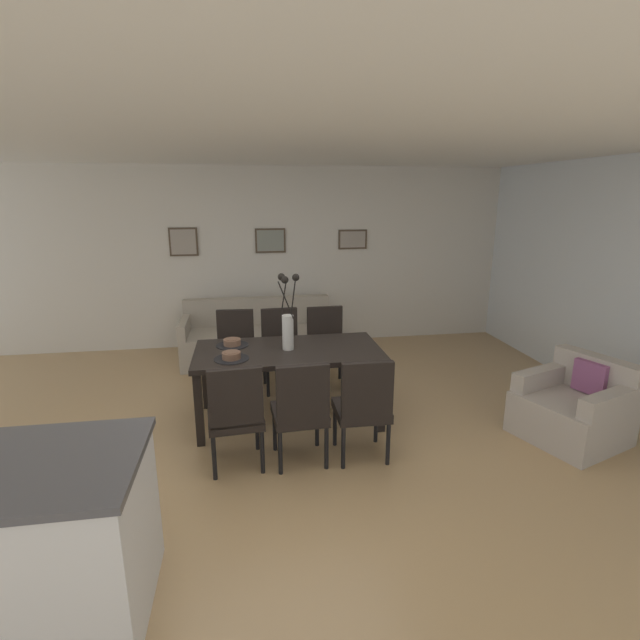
# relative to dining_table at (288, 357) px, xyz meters

# --- Properties ---
(ground_plane) EXTENTS (9.00, 9.00, 0.00)m
(ground_plane) POSITION_rel_dining_table_xyz_m (-0.09, -0.62, -0.66)
(ground_plane) COLOR tan
(back_wall_panel) EXTENTS (9.00, 0.10, 2.60)m
(back_wall_panel) POSITION_rel_dining_table_xyz_m (-0.09, 2.63, 0.64)
(back_wall_panel) COLOR silver
(back_wall_panel) RESTS_ON ground
(side_window_wall) EXTENTS (0.10, 6.30, 2.60)m
(side_window_wall) POSITION_rel_dining_table_xyz_m (3.56, -0.22, 0.64)
(side_window_wall) COLOR white
(side_window_wall) RESTS_ON ground
(ceiling_panel) EXTENTS (9.00, 7.20, 0.08)m
(ceiling_panel) POSITION_rel_dining_table_xyz_m (-0.09, -0.22, 1.98)
(ceiling_panel) COLOR white
(dining_table) EXTENTS (1.80, 0.90, 0.74)m
(dining_table) POSITION_rel_dining_table_xyz_m (0.00, 0.00, 0.00)
(dining_table) COLOR black
(dining_table) RESTS_ON ground
(dining_chair_near_left) EXTENTS (0.47, 0.47, 0.92)m
(dining_chair_near_left) POSITION_rel_dining_table_xyz_m (-0.51, -0.83, -0.15)
(dining_chair_near_left) COLOR black
(dining_chair_near_left) RESTS_ON ground
(dining_chair_near_right) EXTENTS (0.47, 0.47, 0.92)m
(dining_chair_near_right) POSITION_rel_dining_table_xyz_m (-0.53, 0.86, -0.15)
(dining_chair_near_right) COLOR black
(dining_chair_near_right) RESTS_ON ground
(dining_chair_far_left) EXTENTS (0.46, 0.46, 0.92)m
(dining_chair_far_left) POSITION_rel_dining_table_xyz_m (0.02, -0.84, -0.15)
(dining_chair_far_left) COLOR black
(dining_chair_far_left) RESTS_ON ground
(dining_chair_far_right) EXTENTS (0.46, 0.46, 0.92)m
(dining_chair_far_right) POSITION_rel_dining_table_xyz_m (-0.01, 0.86, -0.15)
(dining_chair_far_right) COLOR black
(dining_chair_far_right) RESTS_ON ground
(dining_chair_mid_left) EXTENTS (0.44, 0.44, 0.92)m
(dining_chair_mid_left) POSITION_rel_dining_table_xyz_m (0.54, -0.86, -0.15)
(dining_chair_mid_left) COLOR black
(dining_chair_mid_left) RESTS_ON ground
(dining_chair_mid_right) EXTENTS (0.45, 0.45, 0.92)m
(dining_chair_mid_right) POSITION_rel_dining_table_xyz_m (0.53, 0.85, -0.15)
(dining_chair_mid_right) COLOR black
(dining_chair_mid_right) RESTS_ON ground
(centerpiece_vase) EXTENTS (0.21, 0.23, 0.73)m
(centerpiece_vase) POSITION_rel_dining_table_xyz_m (0.00, 0.00, 0.36)
(centerpiece_vase) COLOR silver
(centerpiece_vase) RESTS_ON dining_table
(placemat_near_left) EXTENTS (0.32, 0.32, 0.01)m
(placemat_near_left) POSITION_rel_dining_table_xyz_m (-0.54, -0.20, 0.08)
(placemat_near_left) COLOR black
(placemat_near_left) RESTS_ON dining_table
(bowl_near_left) EXTENTS (0.17, 0.17, 0.07)m
(bowl_near_left) POSITION_rel_dining_table_xyz_m (-0.54, -0.20, 0.12)
(bowl_near_left) COLOR brown
(bowl_near_left) RESTS_ON dining_table
(placemat_near_right) EXTENTS (0.32, 0.32, 0.01)m
(placemat_near_right) POSITION_rel_dining_table_xyz_m (-0.54, 0.20, 0.08)
(placemat_near_right) COLOR black
(placemat_near_right) RESTS_ON dining_table
(bowl_near_right) EXTENTS (0.17, 0.17, 0.07)m
(bowl_near_right) POSITION_rel_dining_table_xyz_m (-0.54, 0.20, 0.12)
(bowl_near_right) COLOR brown
(bowl_near_right) RESTS_ON dining_table
(sofa) EXTENTS (2.03, 0.84, 0.80)m
(sofa) POSITION_rel_dining_table_xyz_m (-0.23, 1.88, -0.38)
(sofa) COLOR #A89E8E
(sofa) RESTS_ON ground
(armchair) EXTENTS (1.02, 1.02, 0.75)m
(armchair) POSITION_rel_dining_table_xyz_m (2.57, -0.79, -0.38)
(armchair) COLOR #ADA399
(armchair) RESTS_ON ground
(kitchen_island) EXTENTS (1.21, 0.85, 0.92)m
(kitchen_island) POSITION_rel_dining_table_xyz_m (-1.55, -2.10, -0.20)
(kitchen_island) COLOR silver
(kitchen_island) RESTS_ON ground
(framed_picture_left) EXTENTS (0.39, 0.03, 0.40)m
(framed_picture_left) POSITION_rel_dining_table_xyz_m (-1.22, 2.56, 0.89)
(framed_picture_left) COLOR #473828
(framed_picture_center) EXTENTS (0.44, 0.03, 0.35)m
(framed_picture_center) POSITION_rel_dining_table_xyz_m (0.00, 2.56, 0.89)
(framed_picture_center) COLOR #473828
(framed_picture_right) EXTENTS (0.43, 0.03, 0.29)m
(framed_picture_right) POSITION_rel_dining_table_xyz_m (1.22, 2.56, 0.89)
(framed_picture_right) COLOR #473828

